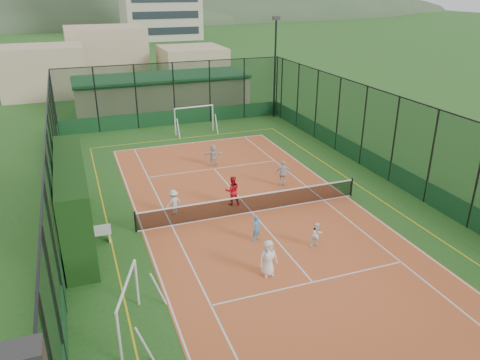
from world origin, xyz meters
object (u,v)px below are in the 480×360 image
object	(u,v)px
futsal_goal_far	(194,120)
child_far_right	(283,173)
child_near_mid	(257,228)
child_far_back	(213,155)
futsal_goal_near	(129,308)
white_bench	(91,234)
child_near_left	(268,258)
child_far_left	(174,202)
child_near_right	(317,235)
clubhouse	(162,93)
floodlight_ne	(275,68)
coach	(232,191)

from	to	relation	value
futsal_goal_far	child_far_right	bearing A→B (deg)	-83.76
child_near_mid	child_far_back	size ratio (longest dim) A/B	0.89
futsal_goal_near	child_near_mid	distance (m)	7.38
white_bench	child_near_left	distance (m)	8.06
child_far_back	white_bench	bearing A→B (deg)	51.85
white_bench	child_far_left	distance (m)	4.39
futsal_goal_far	child_near_mid	bearing A→B (deg)	-99.16
child_near_mid	child_far_left	xyz separation A→B (m)	(-2.87, 3.86, 0.02)
white_bench	futsal_goal_near	bearing A→B (deg)	-79.87
futsal_goal_near	child_near_left	distance (m)	5.73
child_near_left	child_near_right	xyz separation A→B (m)	(2.85, 1.24, -0.19)
clubhouse	child_near_left	xyz separation A→B (m)	(-1.43, -27.32, -0.80)
futsal_goal_near	child_near_mid	xyz separation A→B (m)	(6.15, 4.06, -0.30)
floodlight_ne	white_bench	size ratio (longest dim) A/B	4.77
futsal_goal_far	child_far_left	bearing A→B (deg)	-112.71
clubhouse	white_bench	xyz separation A→B (m)	(-7.80, -22.39, -1.09)
futsal_goal_far	coach	distance (m)	13.17
floodlight_ne	child_near_right	bearing A→B (deg)	-109.14
clubhouse	child_far_back	world-z (taller)	clubhouse
white_bench	child_far_back	world-z (taller)	child_far_back
child_near_right	futsal_goal_far	bearing A→B (deg)	83.65
clubhouse	child_far_right	size ratio (longest dim) A/B	10.03
clubhouse	child_near_mid	xyz separation A→B (m)	(-0.83, -24.66, -0.95)
coach	child_far_back	bearing A→B (deg)	-89.17
floodlight_ne	futsal_goal_near	world-z (taller)	floodlight_ne
white_bench	futsal_goal_far	bearing A→B (deg)	62.18
clubhouse	futsal_goal_far	size ratio (longest dim) A/B	4.85
clubhouse	child_far_left	size ratio (longest dim) A/B	11.87
clubhouse	futsal_goal_near	xyz separation A→B (m)	(-6.98, -28.73, -0.65)
child_near_mid	child_far_back	xyz separation A→B (m)	(0.97, 9.65, 0.08)
child_near_left	child_far_right	size ratio (longest dim) A/B	1.01
clubhouse	child_near_right	world-z (taller)	clubhouse
child_far_right	child_near_right	bearing A→B (deg)	97.34
white_bench	child_near_left	world-z (taller)	child_near_left
floodlight_ne	coach	distance (m)	18.25
futsal_goal_near	child_far_back	size ratio (longest dim) A/B	2.07
clubhouse	futsal_goal_far	xyz separation A→B (m)	(0.88, -7.72, -0.56)
child_near_left	child_far_right	bearing A→B (deg)	59.55
floodlight_ne	child_near_right	distance (m)	22.18
floodlight_ne	child_far_left	distance (m)	20.02
child_far_right	coach	distance (m)	3.73
child_near_right	child_near_mid	bearing A→B (deg)	139.68
child_near_left	child_far_left	size ratio (longest dim) A/B	1.19
child_near_mid	child_near_right	world-z (taller)	child_near_mid
child_far_left	coach	size ratio (longest dim) A/B	0.82
child_near_right	child_far_right	bearing A→B (deg)	69.51
child_near_mid	child_far_left	size ratio (longest dim) A/B	0.96
white_bench	clubhouse	bearing A→B (deg)	73.59
futsal_goal_near	child_near_right	xyz separation A→B (m)	(8.40, 2.64, -0.34)
child_far_right	coach	size ratio (longest dim) A/B	0.97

